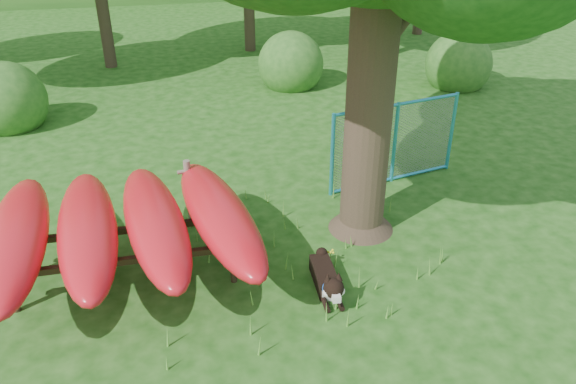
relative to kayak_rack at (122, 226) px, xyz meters
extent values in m
plane|color=#15440D|center=(2.17, -0.96, -0.88)|extent=(80.00, 80.00, 0.00)
cylinder|color=#34271C|center=(3.66, 0.57, 1.87)|extent=(0.84, 0.84, 5.51)
cone|color=#34271C|center=(3.66, 0.57, -0.61)|extent=(1.27, 1.27, 0.55)
cylinder|color=#34271C|center=(4.30, 0.72, 2.64)|extent=(1.41, 1.01, 1.17)
cylinder|color=#655B4C|center=(0.97, 1.27, -0.30)|extent=(0.12, 0.12, 1.17)
cylinder|color=#655B4C|center=(0.97, 1.27, 0.11)|extent=(0.32, 0.10, 0.06)
cylinder|color=black|center=(-1.44, -0.39, -0.60)|extent=(0.09, 0.09, 0.55)
cylinder|color=black|center=(1.44, -0.38, -0.60)|extent=(0.09, 0.09, 0.55)
cylinder|color=black|center=(-1.44, 0.38, -0.60)|extent=(0.09, 0.09, 0.55)
cylinder|color=black|center=(1.44, 0.39, -0.60)|extent=(0.09, 0.09, 0.55)
cube|color=black|center=(0.00, -0.39, -0.31)|extent=(3.33, 0.10, 0.09)
cube|color=black|center=(0.00, 0.39, -0.31)|extent=(3.33, 0.10, 0.09)
ellipsoid|color=red|center=(-1.33, 0.00, 0.00)|extent=(1.01, 3.37, 0.53)
ellipsoid|color=red|center=(-0.44, 0.00, 0.00)|extent=(1.13, 3.39, 0.53)
ellipsoid|color=red|center=(0.44, 0.00, 0.00)|extent=(1.24, 3.40, 0.53)
ellipsoid|color=red|center=(1.33, 0.00, 0.00)|extent=(1.35, 3.41, 0.53)
cube|color=black|center=(2.68, -0.71, -0.75)|extent=(0.31, 0.76, 0.26)
cube|color=white|center=(2.66, -1.03, -0.76)|extent=(0.24, 0.16, 0.23)
sphere|color=black|center=(2.65, -1.22, -0.56)|extent=(0.28, 0.28, 0.28)
cube|color=white|center=(2.65, -1.35, -0.60)|extent=(0.11, 0.15, 0.10)
sphere|color=white|center=(2.57, -1.24, -0.60)|extent=(0.13, 0.13, 0.13)
sphere|color=white|center=(2.74, -1.25, -0.60)|extent=(0.13, 0.13, 0.13)
cone|color=black|center=(2.58, -1.18, -0.41)|extent=(0.12, 0.14, 0.13)
cone|color=black|center=(2.73, -1.19, -0.41)|extent=(0.11, 0.13, 0.13)
cylinder|color=black|center=(2.56, -1.19, -0.83)|extent=(0.09, 0.32, 0.07)
cylinder|color=black|center=(2.75, -1.20, -0.83)|extent=(0.09, 0.32, 0.07)
sphere|color=black|center=(2.75, -0.31, -0.65)|extent=(0.17, 0.17, 0.17)
torus|color=blue|center=(2.66, -1.14, -0.63)|extent=(0.27, 0.09, 0.27)
cylinder|color=#2896BC|center=(3.49, 1.75, -0.10)|extent=(0.08, 0.08, 1.56)
cylinder|color=#2896BC|center=(4.77, 2.03, -0.10)|extent=(0.08, 0.08, 1.56)
cylinder|color=#2896BC|center=(6.04, 2.30, -0.10)|extent=(0.08, 0.08, 1.56)
cylinder|color=#2896BC|center=(4.77, 2.03, 0.65)|extent=(2.56, 0.61, 0.06)
cylinder|color=#2896BC|center=(4.77, 2.03, -0.84)|extent=(2.56, 0.61, 0.06)
plane|color=gray|center=(4.77, 2.03, -0.10)|extent=(2.55, 0.55, 2.60)
cylinder|color=#599C33|center=(2.90, -0.27, -0.78)|extent=(0.02, 0.02, 0.20)
sphere|color=yellow|center=(2.90, -0.27, -0.68)|extent=(0.04, 0.04, 0.04)
sphere|color=yellow|center=(2.94, -0.24, -0.67)|extent=(0.04, 0.04, 0.04)
sphere|color=yellow|center=(2.86, -0.25, -0.69)|extent=(0.04, 0.04, 0.04)
sphere|color=yellow|center=(2.93, -0.29, -0.68)|extent=(0.04, 0.04, 0.04)
sphere|color=yellow|center=(2.89, -0.29, -0.67)|extent=(0.04, 0.04, 0.04)
sphere|color=#295D1E|center=(-2.83, 6.54, -0.88)|extent=(1.80, 1.80, 1.80)
sphere|color=#295D1E|center=(8.67, 7.04, -0.88)|extent=(1.80, 1.80, 1.80)
sphere|color=#295D1E|center=(4.17, 8.04, -0.88)|extent=(1.80, 1.80, 1.80)
camera|label=1|loc=(0.82, -6.77, 4.07)|focal=35.00mm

